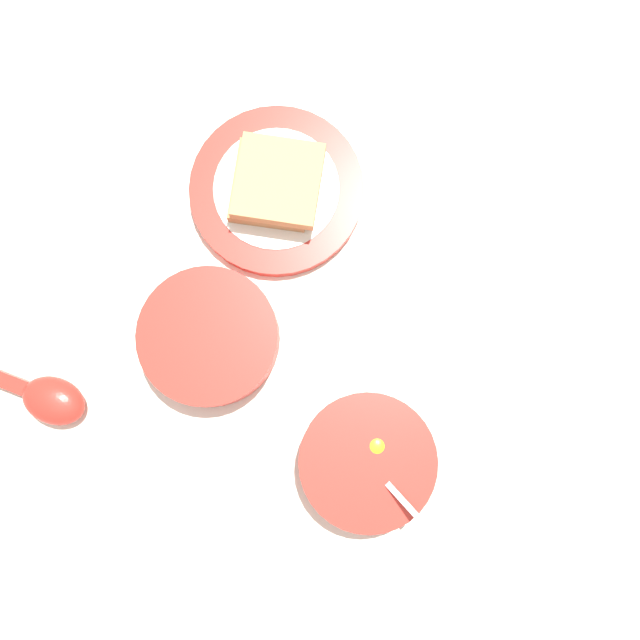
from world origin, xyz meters
TOP-DOWN VIEW (x-y plane):
  - ground_plane at (0.00, 0.00)m, footprint 3.00×3.00m
  - egg_bowl at (0.16, -0.17)m, footprint 0.16×0.16m
  - toast_plate at (0.12, 0.19)m, footprint 0.23×0.23m
  - toast_sandwich at (0.12, 0.19)m, footprint 0.14×0.14m
  - soup_spoon at (-0.21, -0.01)m, footprint 0.15×0.12m
  - congee_bowl at (-0.00, 0.02)m, footprint 0.17×0.17m

SIDE VIEW (x-z plane):
  - ground_plane at x=0.00m, z-range 0.00..0.00m
  - toast_plate at x=0.12m, z-range 0.00..0.02m
  - soup_spoon at x=-0.21m, z-range 0.00..0.03m
  - congee_bowl at x=0.00m, z-range 0.00..0.05m
  - egg_bowl at x=0.16m, z-range -0.01..0.06m
  - toast_sandwich at x=0.12m, z-range 0.02..0.06m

